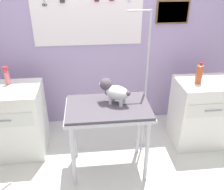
{
  "coord_description": "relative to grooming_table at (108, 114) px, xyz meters",
  "views": [
    {
      "loc": [
        -0.21,
        -1.94,
        2.1
      ],
      "look_at": [
        0.02,
        0.25,
        0.94
      ],
      "focal_mm": 39.14,
      "sensor_mm": 36.0,
      "label": 1
    }
  ],
  "objects": [
    {
      "name": "rear_wall_panel",
      "position": [
        0.02,
        1.06,
        0.43
      ],
      "size": [
        4.0,
        0.11,
        2.3
      ],
      "color": "#A490BB",
      "rests_on": "ground"
    },
    {
      "name": "spray_bottle_tall",
      "position": [
        -1.13,
        0.57,
        0.23
      ],
      "size": [
        0.06,
        0.06,
        0.22
      ],
      "color": "#D76568",
      "rests_on": "counter_left"
    },
    {
      "name": "soda_bottle",
      "position": [
        1.1,
        0.36,
        0.26
      ],
      "size": [
        0.08,
        0.08,
        0.26
      ],
      "color": "#B54C29",
      "rests_on": "cabinet_right"
    },
    {
      "name": "dog",
      "position": [
        0.06,
        0.06,
        0.24
      ],
      "size": [
        0.34,
        0.27,
        0.26
      ],
      "color": "silver",
      "rests_on": "grooming_table"
    },
    {
      "name": "grooming_table",
      "position": [
        0.0,
        0.0,
        0.0
      ],
      "size": [
        0.89,
        0.57,
        0.83
      ],
      "color": "#B7B7BC",
      "rests_on": "ground"
    },
    {
      "name": "counter_left",
      "position": [
        -1.16,
        0.44,
        -0.3
      ],
      "size": [
        0.8,
        0.58,
        0.87
      ],
      "color": "silver",
      "rests_on": "ground"
    },
    {
      "name": "ground",
      "position": [
        0.02,
        -0.22,
        -0.75
      ],
      "size": [
        4.4,
        4.0,
        0.04
      ],
      "primitive_type": "cube",
      "color": "silver"
    },
    {
      "name": "cabinet_right",
      "position": [
        1.23,
        0.38,
        -0.3
      ],
      "size": [
        0.68,
        0.54,
        0.87
      ],
      "color": "silver",
      "rests_on": "ground"
    },
    {
      "name": "grooming_arm",
      "position": [
        0.45,
        0.31,
        0.07
      ],
      "size": [
        0.29,
        0.11,
        1.73
      ],
      "color": "#B7B7BC",
      "rests_on": "ground"
    }
  ]
}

